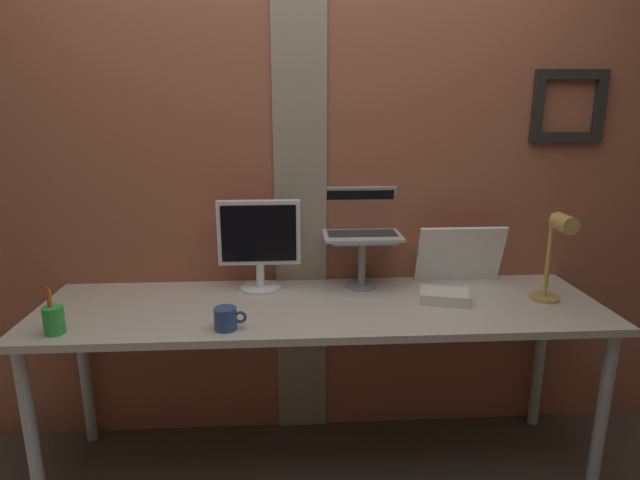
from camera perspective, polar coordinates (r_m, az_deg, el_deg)
The scene contains 11 objects.
ground_plane at distance 2.51m, azimuth -1.75°, elevation -24.46°, with size 6.00×6.00×0.00m, color #4C4238.
brick_wall_back at distance 2.45m, azimuth -2.29°, elevation 6.16°, with size 3.69×0.16×2.45m.
desk at distance 2.22m, azimuth 0.16°, elevation -8.67°, with size 2.32×0.65×0.78m.
monitor at distance 2.32m, azimuth -6.61°, elevation 0.14°, with size 0.36×0.18×0.40m.
laptop_stand at distance 2.36m, azimuth 4.59°, elevation -1.48°, with size 0.28×0.22×0.23m.
laptop at distance 2.39m, azimuth 4.43°, elevation 1.97°, with size 0.35×0.28×0.21m.
whiteboard_panel at distance 2.51m, azimuth 14.94°, elevation -1.50°, with size 0.40×0.02×0.28m, color white.
desk_lamp at distance 2.33m, azimuth 24.25°, elevation -0.82°, with size 0.12×0.20×0.39m.
pen_cup at distance 2.14m, azimuth -26.91°, elevation -7.72°, with size 0.07×0.07×0.18m.
coffee_mug at distance 1.98m, azimuth -10.15°, elevation -8.38°, with size 0.12×0.08×0.08m.
paper_clutter_stack at distance 2.28m, azimuth 13.31°, elevation -5.97°, with size 0.20×0.14×0.05m, color silver.
Camera 1 is at (-0.05, -1.95, 1.58)m, focal length 29.51 mm.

